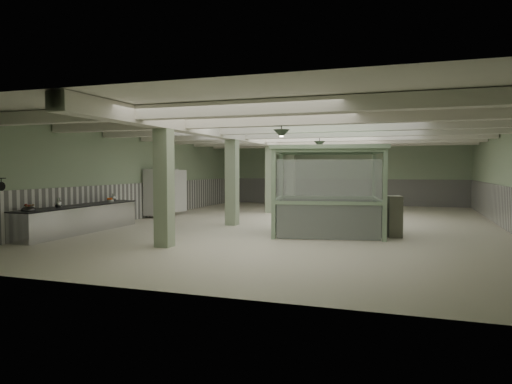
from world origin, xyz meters
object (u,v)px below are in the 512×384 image
(prep_counter, at_px, (80,219))
(walkin_cooler, at_px, (162,194))
(guard_booth, at_px, (328,176))
(filing_cabinet, at_px, (394,216))

(prep_counter, bearing_deg, walkin_cooler, 90.87)
(walkin_cooler, relative_size, guard_booth, 0.55)
(prep_counter, xyz_separation_m, filing_cabinet, (9.88, 2.31, 0.18))
(walkin_cooler, bearing_deg, filing_cabinet, -17.75)
(prep_counter, relative_size, filing_cabinet, 4.03)
(prep_counter, distance_m, guard_booth, 8.27)
(guard_booth, xyz_separation_m, filing_cabinet, (2.07, -0.02, -1.24))
(prep_counter, bearing_deg, guard_booth, 16.58)
(walkin_cooler, bearing_deg, guard_booth, -21.88)
(prep_counter, relative_size, guard_booth, 1.30)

